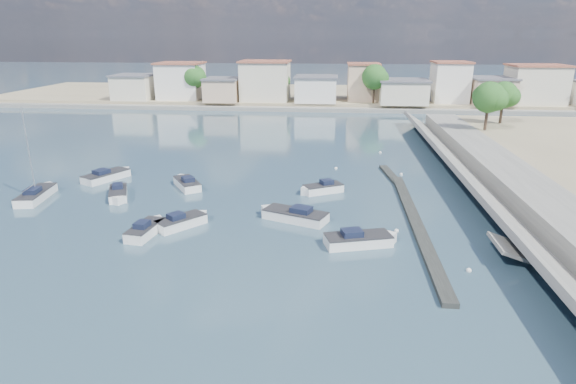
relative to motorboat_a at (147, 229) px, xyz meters
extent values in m
plane|color=#283C51|center=(14.52, 34.05, -0.38)|extent=(400.00, 400.00, 0.00)
cube|color=slate|center=(33.02, 7.05, 0.52)|extent=(5.00, 90.00, 1.80)
cube|color=slate|center=(28.67, 7.05, 0.52)|extent=(4.17, 90.00, 2.86)
cube|color=slate|center=(28.52, -1.95, 0.02)|extent=(5.31, 3.50, 1.94)
cube|color=black|center=(21.52, 4.05, -0.20)|extent=(1.00, 26.00, 0.35)
cube|color=black|center=(21.02, 18.05, -0.23)|extent=(2.00, 8.05, 0.30)
cube|color=gray|center=(14.52, 86.05, 0.32)|extent=(160.00, 40.00, 1.40)
cube|color=slate|center=(14.52, 65.05, 0.02)|extent=(160.00, 2.50, 0.80)
cube|color=beige|center=(-29.48, 70.05, 3.52)|extent=(8.00, 8.00, 5.00)
cube|color=#595960|center=(-29.48, 70.05, 6.20)|extent=(8.48, 8.48, 0.35)
cube|color=white|center=(-19.48, 72.05, 4.77)|extent=(9.00, 9.00, 7.50)
cube|color=#99513D|center=(-19.48, 72.05, 8.70)|extent=(9.54, 9.54, 0.35)
cube|color=#D1B08F|center=(-9.48, 69.05, 3.27)|extent=(7.00, 8.00, 4.50)
cube|color=#595960|center=(-9.48, 69.05, 5.70)|extent=(7.42, 8.48, 0.35)
cube|color=beige|center=(-0.48, 71.05, 5.02)|extent=(10.00, 9.00, 8.00)
cube|color=#99513D|center=(-0.48, 71.05, 9.20)|extent=(10.60, 9.54, 0.35)
cube|color=white|center=(10.52, 70.05, 3.52)|extent=(8.50, 8.50, 5.00)
cube|color=#595960|center=(10.52, 70.05, 6.20)|extent=(9.01, 9.01, 0.35)
cube|color=#D1B08F|center=(20.52, 73.05, 4.77)|extent=(6.50, 7.50, 7.50)
cube|color=#99513D|center=(20.52, 73.05, 8.70)|extent=(6.89, 7.95, 0.35)
cube|color=beige|center=(28.52, 69.05, 3.27)|extent=(9.50, 9.00, 4.50)
cube|color=#595960|center=(28.52, 69.05, 5.70)|extent=(10.07, 9.54, 0.35)
cube|color=white|center=(38.52, 72.05, 5.02)|extent=(7.00, 8.00, 8.00)
cube|color=#99513D|center=(38.52, 72.05, 9.20)|extent=(7.42, 8.48, 0.35)
cube|color=#D1B08F|center=(46.52, 70.05, 3.52)|extent=(8.00, 9.00, 5.00)
cube|color=#595960|center=(46.52, 70.05, 6.20)|extent=(8.48, 9.54, 0.35)
cube|color=beige|center=(55.52, 71.05, 4.77)|extent=(10.50, 8.50, 7.50)
cube|color=#99513D|center=(55.52, 71.05, 8.70)|extent=(11.13, 9.01, 0.35)
cylinder|color=#38281E|center=(-15.48, 69.05, 2.71)|extent=(0.44, 0.44, 3.38)
sphere|color=#1E4F1A|center=(-15.48, 69.05, 6.05)|extent=(4.80, 4.80, 4.80)
sphere|color=#1E4F1A|center=(-14.58, 68.45, 5.82)|extent=(3.60, 3.60, 3.60)
sphere|color=#1E4F1A|center=(-16.23, 69.50, 6.20)|extent=(3.30, 3.30, 3.30)
cylinder|color=#38281E|center=(2.52, 72.05, 2.48)|extent=(0.44, 0.44, 2.93)
sphere|color=#1E4F1A|center=(2.52, 72.05, 5.38)|extent=(4.16, 4.16, 4.16)
sphere|color=#1E4F1A|center=(3.30, 71.53, 5.18)|extent=(3.12, 3.12, 3.12)
sphere|color=#1E4F1A|center=(1.87, 72.44, 5.51)|extent=(2.86, 2.86, 2.86)
cylinder|color=#38281E|center=(22.52, 68.05, 2.82)|extent=(0.44, 0.44, 3.60)
sphere|color=#1E4F1A|center=(22.52, 68.05, 6.38)|extent=(5.12, 5.12, 5.12)
sphere|color=#1E4F1A|center=(23.48, 67.41, 6.14)|extent=(3.84, 3.84, 3.84)
sphere|color=#1E4F1A|center=(21.72, 68.53, 6.54)|extent=(3.52, 3.52, 3.52)
cylinder|color=#38281E|center=(38.52, 71.05, 2.60)|extent=(0.44, 0.44, 3.15)
sphere|color=#1E4F1A|center=(38.52, 71.05, 5.71)|extent=(4.48, 4.48, 4.48)
sphere|color=#1E4F1A|center=(39.36, 70.49, 5.50)|extent=(3.36, 3.36, 3.36)
sphere|color=#1E4F1A|center=(37.82, 71.47, 5.85)|extent=(3.08, 3.08, 3.08)
cylinder|color=#38281E|center=(54.52, 70.05, 2.37)|extent=(0.44, 0.44, 2.70)
sphere|color=#1E4F1A|center=(54.52, 70.05, 5.04)|extent=(3.84, 3.84, 3.84)
sphere|color=#1E4F1A|center=(55.24, 69.57, 4.86)|extent=(2.88, 2.88, 2.88)
sphere|color=#1E4F1A|center=(53.92, 70.41, 5.16)|extent=(2.64, 2.64, 2.64)
cylinder|color=#38281E|center=(36.52, 38.05, 3.00)|extent=(0.44, 0.44, 3.15)
sphere|color=#1E4F1A|center=(36.52, 38.05, 6.11)|extent=(4.48, 4.48, 4.48)
sphere|color=#1E4F1A|center=(37.36, 37.49, 5.90)|extent=(3.36, 3.36, 3.36)
sphere|color=#1E4F1A|center=(35.82, 38.47, 6.25)|extent=(3.08, 3.08, 3.08)
cylinder|color=#38281E|center=(40.52, 44.05, 2.88)|extent=(0.44, 0.44, 2.93)
sphere|color=#1E4F1A|center=(40.52, 44.05, 5.78)|extent=(4.16, 4.16, 4.16)
sphere|color=#1E4F1A|center=(41.30, 43.53, 5.58)|extent=(3.12, 3.12, 3.12)
sphere|color=#1E4F1A|center=(39.87, 44.44, 5.91)|extent=(2.86, 2.86, 2.86)
cube|color=white|center=(-0.03, -0.22, -0.08)|extent=(2.07, 4.14, 1.00)
cube|color=white|center=(0.20, 1.47, -0.08)|extent=(1.54, 1.54, 1.00)
cube|color=#262628|center=(-0.03, -0.22, 0.42)|extent=(2.10, 4.15, 0.08)
cube|color=#161C32|center=(-0.08, -0.61, 0.66)|extent=(1.11, 1.31, 0.48)
cube|color=white|center=(2.24, 1.71, -0.08)|extent=(3.93, 4.20, 1.00)
cube|color=white|center=(3.37, 3.04, -0.08)|extent=(1.26, 1.26, 1.00)
cube|color=#262628|center=(2.24, 1.71, 0.42)|extent=(3.95, 4.22, 0.08)
cube|color=#161C32|center=(1.97, 1.40, 0.66)|extent=(1.58, 1.61, 0.48)
cube|color=white|center=(11.48, 4.09, -0.08)|extent=(5.81, 3.94, 1.00)
cube|color=white|center=(9.30, 4.96, -0.08)|extent=(1.92, 1.92, 1.00)
cube|color=#262628|center=(11.48, 4.09, 0.42)|extent=(5.83, 3.98, 0.08)
cube|color=#161C32|center=(11.98, 3.88, 0.66)|extent=(1.99, 1.80, 0.48)
cube|color=white|center=(13.62, 11.87, -0.08)|extent=(4.18, 3.25, 1.00)
cube|color=white|center=(12.16, 11.09, -0.08)|extent=(1.40, 1.40, 1.00)
cube|color=#262628|center=(13.62, 11.87, 0.42)|extent=(4.20, 3.28, 0.08)
cube|color=#161C32|center=(13.97, 12.06, 0.66)|extent=(1.50, 1.42, 0.48)
cube|color=white|center=(-9.97, 14.00, -0.08)|extent=(4.10, 5.38, 1.00)
cube|color=white|center=(-8.97, 15.91, -0.08)|extent=(1.76, 1.76, 1.00)
cube|color=#262628|center=(-9.97, 14.00, 0.42)|extent=(4.13, 5.40, 0.08)
cube|color=#161C32|center=(-10.20, 13.56, 0.66)|extent=(1.79, 1.91, 0.48)
cube|color=white|center=(-0.38, 12.12, -0.08)|extent=(3.80, 4.59, 1.00)
cube|color=white|center=(-1.38, 13.68, -0.08)|extent=(1.46, 1.46, 1.00)
cube|color=#262628|center=(-0.38, 12.12, 0.42)|extent=(3.83, 4.61, 0.08)
cube|color=#161C32|center=(-0.14, 11.75, 0.66)|extent=(1.61, 1.68, 0.48)
cube|color=white|center=(-6.11, 8.45, -0.08)|extent=(3.07, 4.46, 1.00)
cube|color=white|center=(-5.41, 6.79, -0.08)|extent=(1.45, 1.45, 1.00)
cube|color=#262628|center=(-6.11, 8.45, 0.42)|extent=(3.10, 4.47, 0.08)
cube|color=#161C32|center=(-6.28, 8.83, 0.66)|extent=(1.39, 1.53, 0.48)
cube|color=white|center=(16.56, -0.56, -0.08)|extent=(5.27, 3.21, 1.00)
cube|color=white|center=(18.59, 0.02, -0.08)|extent=(1.86, 1.86, 1.00)
cube|color=#262628|center=(16.56, -0.56, 0.42)|extent=(5.28, 3.25, 0.08)
cube|color=#161C32|center=(16.09, -0.70, 0.66)|extent=(1.75, 1.56, 0.48)
cube|color=white|center=(-13.71, 7.17, -0.08)|extent=(2.58, 5.68, 1.00)
cube|color=white|center=(-14.05, 9.56, -0.08)|extent=(1.81, 1.81, 1.00)
cube|color=#262628|center=(-13.71, 7.17, 0.42)|extent=(2.62, 5.69, 0.08)
cube|color=#161C32|center=(-13.64, 6.63, 0.66)|extent=(1.35, 1.79, 0.48)
cylinder|color=silver|center=(-13.71, 7.17, 4.42)|extent=(0.12, 0.12, 8.00)
cylinder|color=silver|center=(-13.54, 5.98, 1.12)|extent=(0.42, 2.39, 0.08)
sphere|color=white|center=(21.69, -7.88, -0.33)|extent=(0.37, 0.37, 0.37)
sphere|color=white|center=(19.76, 2.38, -0.33)|extent=(0.37, 0.37, 0.37)
sphere|color=white|center=(23.77, -4.08, -0.33)|extent=(0.37, 0.37, 0.37)
sphere|color=white|center=(22.23, 19.07, -0.33)|extent=(0.37, 0.37, 0.37)
sphere|color=white|center=(14.92, 20.90, -0.33)|extent=(0.37, 0.37, 0.37)
sphere|color=white|center=(20.80, 29.46, -0.33)|extent=(0.37, 0.37, 0.37)
camera|label=1|loc=(14.49, -33.96, 14.69)|focal=30.00mm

